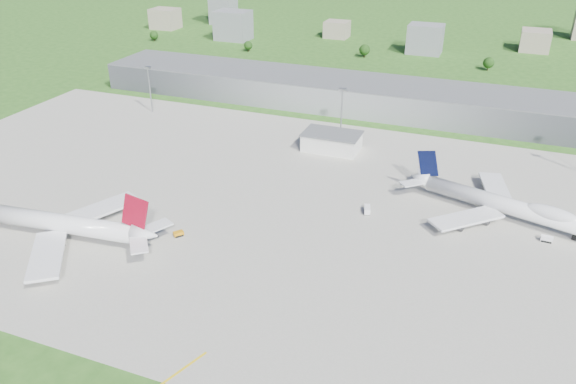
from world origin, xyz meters
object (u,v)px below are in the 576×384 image
(airliner_red_twin, at_px, (59,224))
(airliner_blue_quad, at_px, (506,205))
(tug_yellow, at_px, (179,234))
(van_white_far, at_px, (547,239))
(van_white_near, at_px, (367,210))

(airliner_red_twin, distance_m, airliner_blue_quad, 161.10)
(airliner_blue_quad, distance_m, tug_yellow, 120.28)
(airliner_red_twin, xyz_separation_m, tug_yellow, (37.84, 15.81, -4.83))
(tug_yellow, xyz_separation_m, van_white_far, (121.44, 43.21, 0.17))
(tug_yellow, height_order, van_white_near, van_white_near)
(van_white_far, bearing_deg, airliner_red_twin, -157.21)
(van_white_near, bearing_deg, tug_yellow, 109.75)
(van_white_near, relative_size, van_white_far, 1.34)
(tug_yellow, bearing_deg, airliner_blue_quad, -22.86)
(airliner_red_twin, bearing_deg, airliner_blue_quad, -159.59)
(tug_yellow, bearing_deg, airliner_red_twin, 152.50)
(airliner_red_twin, height_order, van_white_near, airliner_red_twin)
(van_white_near, height_order, van_white_far, van_white_near)
(airliner_blue_quad, xyz_separation_m, van_white_near, (-48.62, -14.64, -4.11))
(airliner_blue_quad, distance_m, van_white_far, 19.41)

